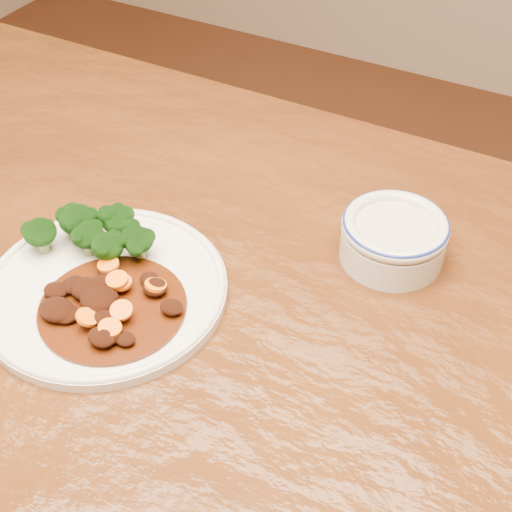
% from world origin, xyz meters
% --- Properties ---
extents(dining_table, '(1.50, 0.90, 0.75)m').
position_xyz_m(dining_table, '(0.00, 0.00, 0.67)').
color(dining_table, '#512A0E').
rests_on(dining_table, ground).
extents(dinner_plate, '(0.25, 0.25, 0.02)m').
position_xyz_m(dinner_plate, '(-0.12, 0.02, 0.76)').
color(dinner_plate, white).
rests_on(dinner_plate, dining_table).
extents(broccoli_florets, '(0.13, 0.09, 0.04)m').
position_xyz_m(broccoli_florets, '(-0.16, 0.06, 0.79)').
color(broccoli_florets, '#81A254').
rests_on(broccoli_florets, dinner_plate).
extents(mince_stew, '(0.15, 0.15, 0.03)m').
position_xyz_m(mince_stew, '(-0.10, -0.00, 0.77)').
color(mince_stew, '#431D07').
rests_on(mince_stew, dinner_plate).
extents(dip_bowl, '(0.11, 0.11, 0.05)m').
position_xyz_m(dip_bowl, '(0.12, 0.21, 0.78)').
color(dip_bowl, beige).
rests_on(dip_bowl, dining_table).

